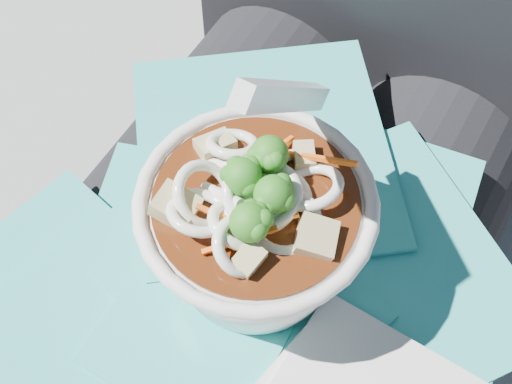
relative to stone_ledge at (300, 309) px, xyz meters
The scene contains 5 objects.
stone_ledge is the anchor object (origin of this frame).
lap 0.35m from the stone_ledge, 90.00° to the right, with size 0.32×0.48×0.16m.
person_body 0.34m from the stone_ledge, 90.00° to the right, with size 0.34×0.94×1.03m.
plastic_bag 0.44m from the stone_ledge, 85.74° to the right, with size 0.39×0.44×0.02m.
udon_bowl 0.49m from the stone_ledge, 82.04° to the right, with size 0.17×0.17×0.19m.
Camera 1 is at (0.12, -0.17, 1.08)m, focal length 50.00 mm.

